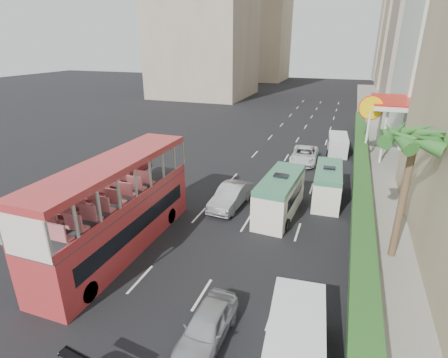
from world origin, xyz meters
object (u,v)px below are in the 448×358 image
at_px(panel_van_far, 338,144).
at_px(car_silver_lane_b, 207,339).
at_px(car_silver_lane_a, 231,206).
at_px(minibus_near, 280,196).
at_px(double_decker_bus, 117,207).
at_px(panel_van_near, 295,346).
at_px(shell_station, 405,129).
at_px(van_asset, 304,162).
at_px(minibus_far, 327,184).
at_px(palm_tree, 403,199).

bearing_deg(panel_van_far, car_silver_lane_b, -101.76).
bearing_deg(panel_van_far, car_silver_lane_a, -116.60).
distance_m(minibus_near, panel_van_far, 15.60).
bearing_deg(double_decker_bus, panel_van_near, -23.30).
height_order(minibus_near, shell_station, shell_station).
distance_m(van_asset, panel_van_far, 5.02).
bearing_deg(shell_station, panel_van_near, -102.30).
relative_size(double_decker_bus, minibus_near, 1.87).
relative_size(double_decker_bus, car_silver_lane_a, 2.42).
distance_m(double_decker_bus, car_silver_lane_b, 8.38).
height_order(panel_van_near, panel_van_far, panel_van_near).
bearing_deg(van_asset, panel_van_far, 54.49).
bearing_deg(car_silver_lane_b, minibus_near, 88.69).
bearing_deg(minibus_far, car_silver_lane_a, -153.68).
distance_m(car_silver_lane_b, panel_van_far, 26.77).
bearing_deg(panel_van_far, minibus_near, -105.14).
relative_size(car_silver_lane_b, palm_tree, 0.59).
xyz_separation_m(van_asset, panel_van_near, (2.67, -22.52, 0.94)).
xyz_separation_m(double_decker_bus, minibus_far, (10.00, 10.31, -1.36)).
relative_size(car_silver_lane_b, van_asset, 0.75).
bearing_deg(van_asset, panel_van_near, -84.97).
relative_size(double_decker_bus, palm_tree, 1.72).
xyz_separation_m(panel_van_near, palm_tree, (3.76, 8.32, 2.44)).
bearing_deg(double_decker_bus, van_asset, 67.96).
relative_size(car_silver_lane_a, palm_tree, 0.71).
relative_size(van_asset, minibus_far, 0.95).
height_order(van_asset, minibus_near, minibus_near).
height_order(double_decker_bus, palm_tree, palm_tree).
xyz_separation_m(car_silver_lane_a, minibus_near, (3.34, 0.01, 1.31)).
bearing_deg(car_silver_lane_a, car_silver_lane_b, -70.94).
bearing_deg(double_decker_bus, minibus_far, 45.89).
distance_m(panel_van_near, palm_tree, 9.45).
relative_size(minibus_near, panel_van_near, 1.26).
height_order(double_decker_bus, car_silver_lane_b, double_decker_bus).
bearing_deg(palm_tree, panel_van_near, -114.30).
bearing_deg(minibus_far, panel_van_near, -92.29).
height_order(minibus_far, palm_tree, palm_tree).
distance_m(van_asset, palm_tree, 15.95).
height_order(car_silver_lane_b, palm_tree, palm_tree).
bearing_deg(shell_station, minibus_near, -118.61).
height_order(panel_van_near, palm_tree, palm_tree).
relative_size(car_silver_lane_a, car_silver_lane_b, 1.21).
distance_m(car_silver_lane_b, van_asset, 22.44).
bearing_deg(van_asset, minibus_far, -73.31).
height_order(van_asset, shell_station, shell_station).
relative_size(car_silver_lane_b, panel_van_far, 0.84).
bearing_deg(car_silver_lane_a, minibus_near, 4.83).
height_order(car_silver_lane_a, shell_station, shell_station).
distance_m(double_decker_bus, minibus_near, 10.14).
xyz_separation_m(double_decker_bus, van_asset, (7.37, 18.20, -2.53)).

